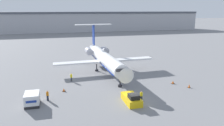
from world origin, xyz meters
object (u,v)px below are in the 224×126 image
traffic_cone_left (64,90)px  traffic_cone_mid (189,86)px  traffic_cone_right (173,82)px  airplane_main (105,58)px  worker_on_apron (48,95)px  pushback_tug (132,99)px  worker_by_wing (71,77)px  worker_near_tug (141,96)px  luggage_cart (32,99)px

traffic_cone_left → traffic_cone_mid: 23.79m
traffic_cone_right → traffic_cone_mid: (1.81, -2.91, 0.03)m
airplane_main → worker_on_apron: bearing=-131.6°
pushback_tug → worker_by_wing: 15.86m
traffic_cone_left → worker_near_tug: bearing=-32.2°
worker_near_tug → worker_by_wing: 16.64m
luggage_cart → traffic_cone_left: bearing=43.7°
traffic_cone_right → airplane_main: bearing=132.0°
worker_near_tug → traffic_cone_right: 11.41m
luggage_cart → worker_on_apron: luggage_cart is taller
pushback_tug → worker_near_tug: (1.79, 0.31, 0.22)m
pushback_tug → traffic_cone_right: (11.28, 6.62, -0.35)m
worker_on_apron → worker_near_tug: bearing=-15.4°
traffic_cone_right → traffic_cone_mid: traffic_cone_mid is taller
luggage_cart → worker_near_tug: bearing=-9.2°
airplane_main → luggage_cart: airplane_main is taller
luggage_cart → traffic_cone_mid: luggage_cart is taller
airplane_main → pushback_tug: (0.00, -19.15, -2.62)m
worker_by_wing → traffic_cone_right: 20.93m
traffic_cone_left → luggage_cart: bearing=-136.3°
worker_by_wing → luggage_cart: bearing=-123.7°
traffic_cone_right → pushback_tug: bearing=-149.6°
pushback_tug → traffic_cone_left: 13.01m
luggage_cart → worker_near_tug: (17.16, -2.78, -0.12)m
worker_near_tug → worker_by_wing: bearing=128.3°
luggage_cart → traffic_cone_mid: size_ratio=4.24×
airplane_main → worker_near_tug: (1.79, -18.83, -2.40)m
luggage_cart → traffic_cone_right: bearing=7.6°
worker_on_apron → traffic_cone_left: 4.52m
traffic_cone_left → worker_by_wing: bearing=71.7°
luggage_cart → airplane_main: bearing=46.2°
worker_by_wing → traffic_cone_left: size_ratio=2.92×
worker_near_tug → traffic_cone_right: size_ratio=2.53×
luggage_cart → traffic_cone_mid: 28.48m
luggage_cart → traffic_cone_mid: bearing=1.3°
luggage_cart → worker_by_wing: size_ratio=1.75×
worker_on_apron → traffic_cone_mid: 26.20m
traffic_cone_mid → traffic_cone_left: bearing=169.8°
traffic_cone_right → luggage_cart: bearing=-172.4°
airplane_main → traffic_cone_mid: size_ratio=38.94×
worker_by_wing → traffic_cone_left: worker_by_wing is taller
worker_near_tug → traffic_cone_left: bearing=147.8°
luggage_cart → worker_near_tug: 17.39m
traffic_cone_right → worker_near_tug: bearing=-146.4°
pushback_tug → worker_on_apron: (-13.10, 4.41, 0.24)m
pushback_tug → worker_near_tug: size_ratio=2.77×
worker_on_apron → luggage_cart: bearing=-149.8°
luggage_cart → traffic_cone_left: 7.03m
airplane_main → pushback_tug: airplane_main is taller
pushback_tug → luggage_cart: 15.68m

